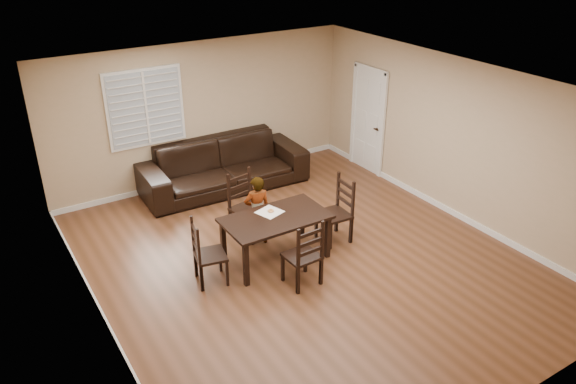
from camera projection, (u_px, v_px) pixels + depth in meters
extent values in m
plane|color=brown|center=(304.00, 260.00, 8.54)|extent=(7.00, 7.00, 0.00)
cube|color=tan|center=(203.00, 113.00, 10.60)|extent=(6.00, 0.04, 2.70)
cube|color=tan|center=(511.00, 312.00, 5.28)|extent=(6.00, 0.04, 2.70)
cube|color=tan|center=(91.00, 237.00, 6.51)|extent=(0.04, 7.00, 2.70)
cube|color=tan|center=(455.00, 139.00, 9.37)|extent=(0.04, 7.00, 2.70)
cube|color=white|center=(307.00, 86.00, 7.34)|extent=(6.00, 7.00, 0.04)
cube|color=white|center=(146.00, 108.00, 9.90)|extent=(1.40, 0.08, 1.40)
cube|color=white|center=(368.00, 121.00, 11.17)|extent=(0.06, 0.94, 2.05)
cylinder|color=#332114|center=(376.00, 129.00, 10.96)|extent=(0.06, 0.06, 0.02)
cube|color=white|center=(208.00, 176.00, 11.16)|extent=(6.00, 0.03, 0.10)
cube|color=white|center=(108.00, 325.00, 7.09)|extent=(0.03, 7.00, 0.10)
cube|color=white|center=(444.00, 208.00, 9.94)|extent=(0.03, 7.00, 0.10)
cube|color=black|center=(276.00, 218.00, 8.24)|extent=(1.56, 0.88, 0.04)
cube|color=black|center=(246.00, 265.00, 7.80)|extent=(0.07, 0.07, 0.69)
cube|color=black|center=(328.00, 237.00, 8.46)|extent=(0.07, 0.07, 0.69)
cube|color=black|center=(223.00, 242.00, 8.35)|extent=(0.07, 0.07, 0.69)
cube|color=black|center=(302.00, 218.00, 9.01)|extent=(0.07, 0.07, 0.69)
cube|color=black|center=(248.00, 209.00, 9.02)|extent=(0.56, 0.53, 0.04)
cube|color=black|center=(240.00, 201.00, 9.12)|extent=(0.48, 0.13, 1.08)
cube|color=black|center=(246.00, 231.00, 8.87)|extent=(0.05, 0.05, 0.44)
cube|color=black|center=(266.00, 222.00, 9.12)|extent=(0.05, 0.05, 0.44)
cube|color=black|center=(231.00, 222.00, 9.12)|extent=(0.05, 0.05, 0.44)
cube|color=black|center=(251.00, 214.00, 9.38)|extent=(0.05, 0.05, 0.44)
cube|color=black|center=(302.00, 256.00, 7.82)|extent=(0.48, 0.45, 0.04)
cube|color=black|center=(310.00, 258.00, 7.65)|extent=(0.46, 0.06, 1.02)
cube|color=black|center=(306.00, 259.00, 8.16)|extent=(0.04, 0.04, 0.42)
cube|color=black|center=(283.00, 268.00, 7.96)|extent=(0.04, 0.04, 0.42)
cube|color=black|center=(321.00, 271.00, 7.89)|extent=(0.04, 0.04, 0.42)
cube|color=black|center=(298.00, 281.00, 7.69)|extent=(0.04, 0.04, 0.42)
cube|color=black|center=(210.00, 255.00, 7.86)|extent=(0.50, 0.52, 0.04)
cube|color=black|center=(197.00, 254.00, 7.77)|extent=(0.13, 0.45, 0.99)
cube|color=black|center=(227.00, 273.00, 7.85)|extent=(0.05, 0.05, 0.41)
cube|color=black|center=(220.00, 259.00, 8.18)|extent=(0.05, 0.05, 0.41)
cube|color=black|center=(202.00, 279.00, 7.74)|extent=(0.05, 0.05, 0.41)
cube|color=black|center=(196.00, 264.00, 8.06)|extent=(0.05, 0.05, 0.41)
cube|color=black|center=(334.00, 215.00, 8.86)|extent=(0.48, 0.51, 0.04)
cube|color=black|center=(345.00, 207.00, 8.92)|extent=(0.07, 0.48, 1.07)
cube|color=black|center=(316.00, 225.00, 9.05)|extent=(0.05, 0.05, 0.44)
cube|color=black|center=(330.00, 237.00, 8.72)|extent=(0.05, 0.05, 0.44)
cube|color=black|center=(336.00, 219.00, 9.21)|extent=(0.05, 0.05, 0.44)
cube|color=black|center=(351.00, 231.00, 8.89)|extent=(0.05, 0.05, 0.44)
imported|color=gray|center=(257.00, 211.00, 8.73)|extent=(0.46, 0.35, 1.15)
cube|color=silver|center=(270.00, 212.00, 8.37)|extent=(0.42, 0.42, 0.00)
torus|color=#D08A4A|center=(271.00, 211.00, 8.37)|extent=(0.10, 0.10, 0.03)
torus|color=white|center=(271.00, 210.00, 8.36)|extent=(0.08, 0.08, 0.02)
imported|color=black|center=(223.00, 165.00, 10.62)|extent=(3.18, 1.34, 0.91)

